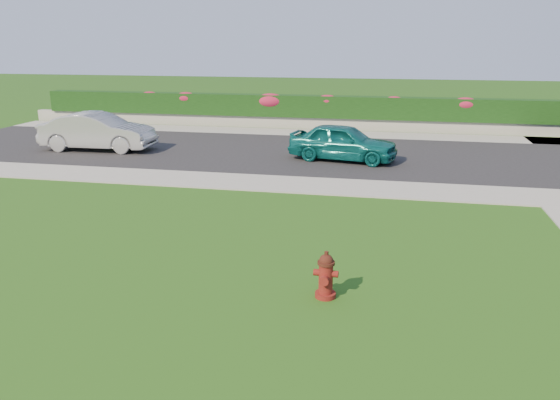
# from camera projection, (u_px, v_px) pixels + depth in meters

# --- Properties ---
(ground) EXTENTS (120.00, 120.00, 0.00)m
(ground) POSITION_uv_depth(u_px,v_px,m) (263.00, 330.00, 8.70)
(ground) COLOR black
(ground) RESTS_ON ground
(street_far) EXTENTS (26.00, 8.00, 0.04)m
(street_far) POSITION_uv_depth(u_px,v_px,m) (224.00, 150.00, 22.81)
(street_far) COLOR black
(street_far) RESTS_ON ground
(sidewalk_far) EXTENTS (24.00, 2.00, 0.04)m
(sidewalk_far) POSITION_uv_depth(u_px,v_px,m) (151.00, 177.00, 18.30)
(sidewalk_far) COLOR gray
(sidewalk_far) RESTS_ON ground
(sidewalk_beyond) EXTENTS (34.00, 2.00, 0.04)m
(sidewalk_beyond) POSITION_uv_depth(u_px,v_px,m) (332.00, 134.00, 26.74)
(sidewalk_beyond) COLOR gray
(sidewalk_beyond) RESTS_ON ground
(retaining_wall) EXTENTS (34.00, 0.40, 0.60)m
(retaining_wall) POSITION_uv_depth(u_px,v_px,m) (336.00, 124.00, 28.07)
(retaining_wall) COLOR gray
(retaining_wall) RESTS_ON ground
(hedge) EXTENTS (32.00, 0.90, 1.10)m
(hedge) POSITION_uv_depth(u_px,v_px,m) (336.00, 107.00, 27.93)
(hedge) COLOR black
(hedge) RESTS_ON retaining_wall
(fire_hydrant) EXTENTS (0.45, 0.42, 0.88)m
(fire_hydrant) POSITION_uv_depth(u_px,v_px,m) (326.00, 276.00, 9.69)
(fire_hydrant) COLOR #4A0C0B
(fire_hydrant) RESTS_ON ground
(sedan_teal) EXTENTS (4.30, 2.36, 1.39)m
(sedan_teal) POSITION_uv_depth(u_px,v_px,m) (343.00, 142.00, 20.61)
(sedan_teal) COLOR #0B5858
(sedan_teal) RESTS_ON street_far
(sedan_silver) EXTENTS (4.71, 1.82, 1.53)m
(sedan_silver) POSITION_uv_depth(u_px,v_px,m) (98.00, 132.00, 22.55)
(sedan_silver) COLOR #9A9EA2
(sedan_silver) RESTS_ON street_far
(flower_clump_a) EXTENTS (1.07, 0.69, 0.53)m
(flower_clump_a) POSITION_uv_depth(u_px,v_px,m) (150.00, 96.00, 29.69)
(flower_clump_a) COLOR #B61F3A
(flower_clump_a) RESTS_ON hedge
(flower_clump_b) EXTENTS (1.21, 0.78, 0.60)m
(flower_clump_b) POSITION_uv_depth(u_px,v_px,m) (186.00, 98.00, 29.30)
(flower_clump_b) COLOR #B61F3A
(flower_clump_b) RESTS_ON hedge
(flower_clump_c) EXTENTS (1.53, 0.98, 0.76)m
(flower_clump_c) POSITION_uv_depth(u_px,v_px,m) (271.00, 101.00, 28.42)
(flower_clump_c) COLOR #B61F3A
(flower_clump_c) RESTS_ON hedge
(flower_clump_d) EXTENTS (1.13, 0.73, 0.57)m
(flower_clump_d) POSITION_uv_depth(u_px,v_px,m) (327.00, 100.00, 27.83)
(flower_clump_d) COLOR #B61F3A
(flower_clump_d) RESTS_ON hedge
(flower_clump_e) EXTENTS (1.02, 0.66, 0.51)m
(flower_clump_e) POSITION_uv_depth(u_px,v_px,m) (394.00, 101.00, 27.18)
(flower_clump_e) COLOR #B61F3A
(flower_clump_e) RESTS_ON hedge
(flower_clump_f) EXTENTS (1.27, 0.82, 0.63)m
(flower_clump_f) POSITION_uv_depth(u_px,v_px,m) (465.00, 104.00, 26.54)
(flower_clump_f) COLOR #B61F3A
(flower_clump_f) RESTS_ON hedge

